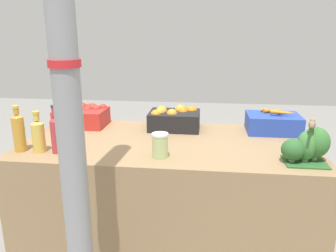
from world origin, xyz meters
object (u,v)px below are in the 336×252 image
apple_crate (83,116)px  juice_bottle_amber (19,132)px  broccoli_pile (308,146)px  carrot_crate (273,123)px  sparrow_bird (312,124)px  pickle_jar (160,145)px  juice_bottle_golden (38,135)px  orange_crate (175,118)px  support_pole (65,71)px  juice_bottle_ruby (56,133)px

apple_crate → juice_bottle_amber: size_ratio=1.31×
broccoli_pile → juice_bottle_amber: (-1.64, -0.03, 0.03)m
carrot_crate → sparrow_bird: size_ratio=2.73×
broccoli_pile → juice_bottle_amber: size_ratio=0.94×
juice_bottle_amber → carrot_crate: bearing=20.2°
carrot_crate → pickle_jar: 0.92m
carrot_crate → juice_bottle_golden: size_ratio=1.48×
apple_crate → sparrow_bird: sparrow_bird is taller
apple_crate → juice_bottle_golden: bearing=-94.5°
orange_crate → juice_bottle_golden: bearing=-141.9°
juice_bottle_golden → sparrow_bird: 1.52m
orange_crate → carrot_crate: (0.70, -0.01, -0.01)m
carrot_crate → juice_bottle_amber: juice_bottle_amber is taller
support_pole → juice_bottle_amber: (-0.54, 0.50, -0.41)m
pickle_jar → broccoli_pile: bearing=2.0°
carrot_crate → broccoli_pile: size_ratio=1.39×
carrot_crate → juice_bottle_amber: size_ratio=1.31×
juice_bottle_ruby → pickle_jar: juice_bottle_ruby is taller
orange_crate → juice_bottle_ruby: (-0.63, -0.58, 0.04)m
apple_crate → pickle_jar: apple_crate is taller
support_pole → sparrow_bird: 1.24m
juice_bottle_golden → apple_crate: bearing=85.5°
carrot_crate → juice_bottle_amber: bearing=-159.8°
support_pole → carrot_crate: 1.55m
broccoli_pile → juice_bottle_golden: bearing=-179.0°
orange_crate → pickle_jar: (-0.02, -0.58, -0.01)m
support_pole → juice_bottle_amber: 0.85m
carrot_crate → apple_crate: bearing=179.8°
juice_bottle_ruby → apple_crate: bearing=96.4°
orange_crate → sparrow_bird: (0.78, -0.58, 0.14)m
apple_crate → juice_bottle_golden: size_ratio=1.48×
apple_crate → pickle_jar: size_ratio=2.61×
pickle_jar → sparrow_bird: sparrow_bird is taller
support_pole → orange_crate: (0.32, 1.08, -0.46)m
broccoli_pile → juice_bottle_amber: juice_bottle_amber is taller
orange_crate → support_pole: bearing=-106.5°
support_pole → juice_bottle_golden: 0.78m
juice_bottle_amber → juice_bottle_ruby: (0.23, -0.00, -0.00)m
juice_bottle_amber → sparrow_bird: size_ratio=2.08×
juice_bottle_golden → pickle_jar: juice_bottle_golden is taller
orange_crate → broccoli_pile: bearing=-35.5°
orange_crate → juice_bottle_golden: (-0.74, -0.58, 0.03)m
support_pole → carrot_crate: support_pole is taller
broccoli_pile → juice_bottle_golden: juice_bottle_golden is taller
broccoli_pile → juice_bottle_amber: bearing=-179.0°
carrot_crate → juice_bottle_amber: (-1.56, -0.57, 0.05)m
orange_crate → juice_bottle_ruby: size_ratio=1.27×
apple_crate → juice_bottle_amber: 0.60m
support_pole → juice_bottle_golden: size_ratio=10.78×
juice_bottle_golden → pickle_jar: size_ratio=1.76×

